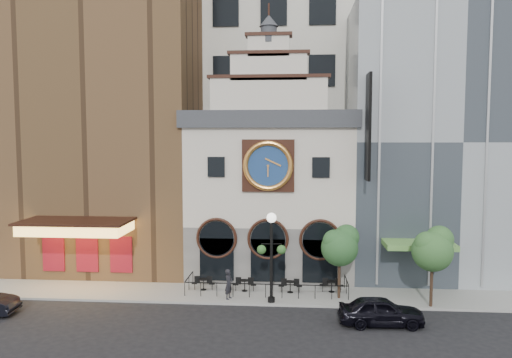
{
  "coord_description": "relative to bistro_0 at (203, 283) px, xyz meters",
  "views": [
    {
      "loc": [
        1.85,
        -30.19,
        10.48
      ],
      "look_at": [
        -1.0,
        6.0,
        7.45
      ],
      "focal_mm": 35.0,
      "sensor_mm": 36.0,
      "label": 1
    }
  ],
  "objects": [
    {
      "name": "lamppost",
      "position": [
        4.72,
        -2.15,
        3.04
      ],
      "size": [
        1.81,
        0.65,
        5.67
      ],
      "rotation": [
        0.0,
        0.0,
        0.06
      ],
      "color": "black",
      "rests_on": "sidewalk"
    },
    {
      "name": "bistro_3",
      "position": [
        8.65,
        0.22,
        0.0
      ],
      "size": [
        1.58,
        0.68,
        0.9
      ],
      "color": "black",
      "rests_on": "sidewalk"
    },
    {
      "name": "car_right",
      "position": [
        11.01,
        -5.15,
        0.19
      ],
      "size": [
        4.79,
        2.09,
        1.6
      ],
      "primitive_type": "imported",
      "rotation": [
        0.0,
        0.0,
        1.61
      ],
      "color": "black",
      "rests_on": "ground"
    },
    {
      "name": "ground",
      "position": [
        4.32,
        -2.55,
        -0.61
      ],
      "size": [
        120.0,
        120.0,
        0.0
      ],
      "primitive_type": "plane",
      "color": "black",
      "rests_on": "ground"
    },
    {
      "name": "office_tower",
      "position": [
        4.32,
        17.45,
        19.39
      ],
      "size": [
        20.0,
        16.0,
        40.0
      ],
      "primitive_type": "cube",
      "color": "beige",
      "rests_on": "ground"
    },
    {
      "name": "bistro_1",
      "position": [
        2.82,
        -0.05,
        0.0
      ],
      "size": [
        1.58,
        0.68,
        0.9
      ],
      "color": "black",
      "rests_on": "sidewalk"
    },
    {
      "name": "pedestrian",
      "position": [
        1.97,
        -1.72,
        0.5
      ],
      "size": [
        0.66,
        0.81,
        1.92
      ],
      "primitive_type": "imported",
      "rotation": [
        0.0,
        0.0,
        1.25
      ],
      "color": "black",
      "rests_on": "sidewalk"
    },
    {
      "name": "tree_left",
      "position": [
        9.08,
        -0.95,
        3.02
      ],
      "size": [
        2.47,
        2.38,
        4.75
      ],
      "color": "#382619",
      "rests_on": "sidewalk"
    },
    {
      "name": "clock_building",
      "position": [
        4.32,
        5.27,
        6.07
      ],
      "size": [
        12.6,
        8.78,
        18.65
      ],
      "color": "#605E5B",
      "rests_on": "ground"
    },
    {
      "name": "cafe_railing",
      "position": [
        4.32,
        -0.05,
        -0.01
      ],
      "size": [
        10.6,
        2.6,
        0.9
      ],
      "primitive_type": null,
      "color": "black",
      "rests_on": "sidewalk"
    },
    {
      "name": "retail_building",
      "position": [
        17.31,
        7.44,
        9.53
      ],
      "size": [
        14.0,
        14.4,
        20.0
      ],
      "color": "gray",
      "rests_on": "ground"
    },
    {
      "name": "tree_right",
      "position": [
        14.57,
        -2.12,
        3.17
      ],
      "size": [
        2.57,
        2.48,
        4.95
      ],
      "color": "#382619",
      "rests_on": "sidewalk"
    },
    {
      "name": "sidewalk",
      "position": [
        4.32,
        -0.05,
        -0.54
      ],
      "size": [
        44.0,
        5.0,
        0.15
      ],
      "primitive_type": "cube",
      "color": "gray",
      "rests_on": "ground"
    },
    {
      "name": "theater_building",
      "position": [
        -8.68,
        7.41,
        11.99
      ],
      "size": [
        14.0,
        15.6,
        25.0
      ],
      "color": "brown",
      "rests_on": "ground"
    },
    {
      "name": "bistro_0",
      "position": [
        0.0,
        0.0,
        0.0
      ],
      "size": [
        1.58,
        0.68,
        0.9
      ],
      "color": "black",
      "rests_on": "sidewalk"
    },
    {
      "name": "bistro_2",
      "position": [
        5.89,
        -0.11,
        0.0
      ],
      "size": [
        1.58,
        0.68,
        0.9
      ],
      "color": "black",
      "rests_on": "sidewalk"
    }
  ]
}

